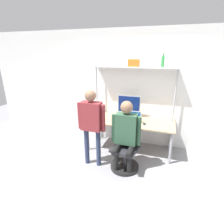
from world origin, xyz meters
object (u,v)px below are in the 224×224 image
(bottle_green, at_px, (163,61))
(person_seated, at_px, (126,131))
(person_standing, at_px, (91,119))
(monitor, at_px, (129,106))
(office_chair, at_px, (126,155))
(laptop, at_px, (133,120))
(cell_phone, at_px, (144,124))
(bottle_clear, at_px, (111,62))
(storage_box, at_px, (134,63))

(bottle_green, bearing_deg, person_seated, -117.36)
(person_standing, bearing_deg, monitor, 64.24)
(office_chair, xyz_separation_m, bottle_green, (0.51, 0.96, 1.74))
(laptop, height_order, bottle_green, bottle_green)
(office_chair, xyz_separation_m, person_seated, (-0.01, -0.04, 0.53))
(bottle_green, bearing_deg, monitor, -177.91)
(laptop, bearing_deg, office_chair, -91.51)
(cell_phone, bearing_deg, monitor, 138.80)
(person_standing, bearing_deg, bottle_green, 42.03)
(monitor, relative_size, bottle_clear, 2.77)
(person_standing, distance_m, bottle_green, 1.88)
(office_chair, distance_m, storage_box, 1.95)
(person_seated, bearing_deg, cell_phone, 65.67)
(bottle_clear, bearing_deg, laptop, -32.03)
(monitor, bearing_deg, bottle_clear, 176.82)
(person_seated, height_order, storage_box, storage_box)
(laptop, height_order, storage_box, storage_box)
(person_seated, height_order, bottle_green, bottle_green)
(monitor, bearing_deg, storage_box, 19.24)
(bottle_clear, bearing_deg, office_chair, -57.39)
(bottle_green, bearing_deg, person_standing, -137.97)
(laptop, xyz_separation_m, storage_box, (-0.11, 0.39, 1.17))
(person_standing, xyz_separation_m, bottle_green, (1.17, 1.06, 1.03))
(office_chair, height_order, bottle_green, bottle_green)
(person_standing, height_order, bottle_green, bottle_green)
(person_seated, height_order, bottle_clear, bottle_clear)
(office_chair, bearing_deg, bottle_green, 62.02)
(monitor, height_order, bottle_clear, bottle_clear)
(monitor, height_order, storage_box, storage_box)
(storage_box, bearing_deg, office_chair, -84.24)
(monitor, bearing_deg, cell_phone, -41.20)
(office_chair, bearing_deg, person_seated, -102.47)
(cell_phone, xyz_separation_m, bottle_clear, (-0.87, 0.40, 1.24))
(monitor, distance_m, cell_phone, 0.63)
(laptop, xyz_separation_m, person_seated, (-0.02, -0.61, 0.01))
(office_chair, relative_size, person_seated, 0.66)
(person_seated, relative_size, person_standing, 0.89)
(office_chair, relative_size, storage_box, 3.96)
(monitor, relative_size, laptop, 1.61)
(person_seated, bearing_deg, laptop, 87.67)
(cell_phone, distance_m, person_seated, 0.66)
(person_seated, relative_size, storage_box, 6.03)
(monitor, relative_size, office_chair, 0.58)
(cell_phone, distance_m, bottle_clear, 1.57)
(person_seated, xyz_separation_m, person_standing, (-0.66, -0.06, 0.17))
(storage_box, bearing_deg, bottle_clear, 180.00)
(monitor, xyz_separation_m, storage_box, (0.07, 0.02, 0.96))
(monitor, height_order, laptop, monitor)
(monitor, relative_size, person_seated, 0.38)
(person_standing, bearing_deg, office_chair, 8.69)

